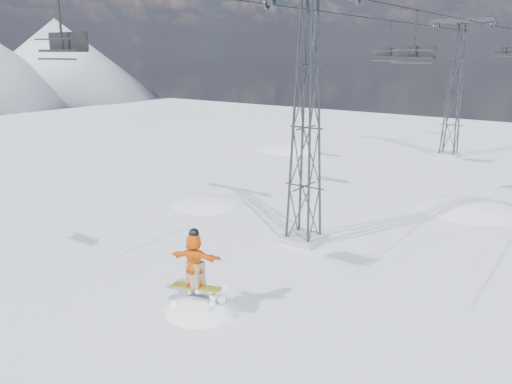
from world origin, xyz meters
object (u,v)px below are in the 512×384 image
Objects in this scene: lift_tower_near at (306,128)px; lift_tower_far at (454,93)px; lift_chair_near at (64,44)px; snowboarder_jump at (203,349)px.

lift_tower_far is (0.00, 25.00, 0.00)m from lift_tower_near.
lift_tower_near reaches higher than lift_chair_near.
lift_chair_near is (-2.20, -35.48, 3.55)m from lift_tower_far.
lift_chair_near is (-2.20, -10.48, 3.55)m from lift_tower_near.
snowboarder_jump is at bearing -86.93° from lift_tower_near.
lift_tower_far is 4.99× the size of lift_chair_near.
lift_chair_near is (-2.62, -2.68, 10.62)m from snowboarder_jump.
snowboarder_jump is (0.42, -32.80, -7.07)m from lift_tower_far.
lift_tower_near is at bearing 93.07° from snowboarder_jump.
lift_tower_near is 11.28m from lift_chair_near.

